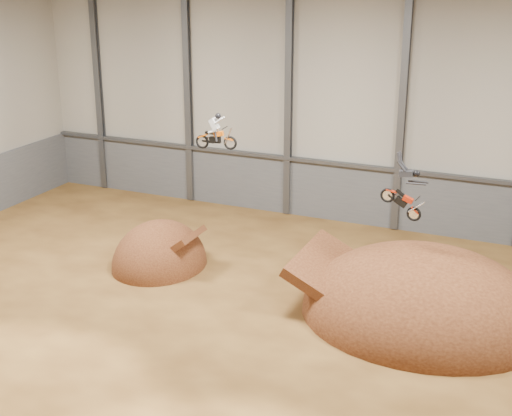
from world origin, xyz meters
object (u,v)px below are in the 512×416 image
(fmx_rider_a, at_px, (216,130))
(fmx_rider_b, at_px, (399,185))
(landing_ramp, at_px, (421,317))
(takeoff_ramp, at_px, (160,265))

(fmx_rider_a, relative_size, fmx_rider_b, 0.75)
(fmx_rider_b, bearing_deg, fmx_rider_a, -169.34)
(fmx_rider_a, height_order, fmx_rider_b, fmx_rider_a)
(landing_ramp, xyz_separation_m, fmx_rider_b, (-1.36, -0.16, 5.90))
(takeoff_ramp, bearing_deg, fmx_rider_b, -2.00)
(takeoff_ramp, xyz_separation_m, fmx_rider_b, (11.99, -0.42, 5.90))
(landing_ramp, bearing_deg, fmx_rider_b, -173.30)
(takeoff_ramp, relative_size, fmx_rider_b, 2.07)
(landing_ramp, xyz_separation_m, fmx_rider_a, (-9.35, -0.99, 7.68))
(landing_ramp, bearing_deg, fmx_rider_a, -173.95)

